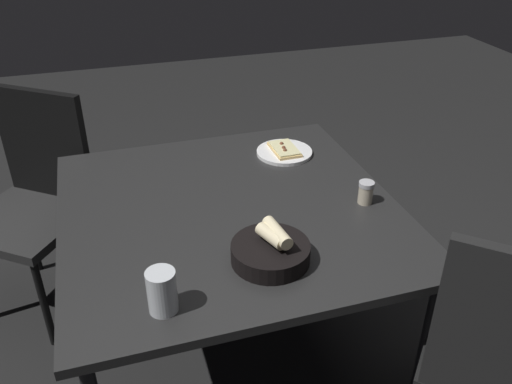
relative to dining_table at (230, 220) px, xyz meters
name	(u,v)px	position (x,y,z in m)	size (l,w,h in m)	color
ground	(234,355)	(0.00, 0.00, -0.66)	(8.00, 8.00, 0.00)	black
dining_table	(230,220)	(0.00, 0.00, 0.00)	(1.12, 1.12, 0.71)	black
pizza_plate	(284,151)	(0.31, 0.32, 0.06)	(0.22, 0.22, 0.04)	white
bread_basket	(271,251)	(0.04, -0.32, 0.09)	(0.23, 0.23, 0.11)	black
beer_glass	(162,293)	(-0.29, -0.43, 0.11)	(0.08, 0.08, 0.12)	silver
pepper_shaker	(366,194)	(0.45, -0.11, 0.09)	(0.05, 0.05, 0.08)	#BFB299
chair_near	(35,192)	(-0.68, 0.62, -0.12)	(0.62, 0.62, 0.95)	black
chair_far	(507,355)	(0.61, -0.69, -0.13)	(0.62, 0.62, 0.94)	black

